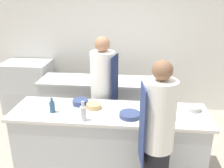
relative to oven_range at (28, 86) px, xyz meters
The scene contains 17 objects.
ground_plane 2.62m from the oven_range, 42.53° to the right, with size 16.00×16.00×0.00m, color #A89E8E.
wall_back 2.13m from the oven_range, 11.72° to the left, with size 8.00×0.06×2.80m.
prep_counter 2.57m from the oven_range, 42.53° to the right, with size 2.57×0.74×0.90m.
pass_counter 1.76m from the oven_range, 16.98° to the right, with size 2.34×0.65×0.90m.
oven_range is the anchor object (origin of this frame).
chef_at_prep_near 3.44m from the oven_range, 43.75° to the right, with size 0.36×0.34×1.77m.
chef_at_stove 2.09m from the oven_range, 32.73° to the right, with size 0.41×0.39×1.77m.
bottle_olive_oil 3.13m from the oven_range, 39.14° to the right, with size 0.08×0.08×0.21m.
bottle_vinegar 2.23m from the oven_range, 57.55° to the right, with size 0.07×0.07×0.20m.
bottle_wine 2.63m from the oven_range, 51.35° to the right, with size 0.08×0.08×0.25m.
bowl_mixing_large 2.40m from the oven_range, 44.74° to the right, with size 0.20×0.20×0.06m.
bowl_prep_small 3.41m from the oven_range, 28.20° to the right, with size 0.19×0.19×0.06m.
bowl_ceramic_blue 2.89m from the oven_range, 40.81° to the right, with size 0.26×0.26×0.06m.
bowl_wooden_salad 2.19m from the oven_range, 46.76° to the right, with size 0.22×0.22×0.07m.
cup 3.05m from the oven_range, 35.73° to the right, with size 0.09×0.09×0.09m.
cutting_board 3.24m from the oven_range, 34.10° to the right, with size 0.28×0.19×0.01m.
stockpot 1.82m from the oven_range, 20.78° to the right, with size 0.27×0.27×0.26m.
Camera 1 is at (0.34, -2.91, 2.35)m, focal length 40.00 mm.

